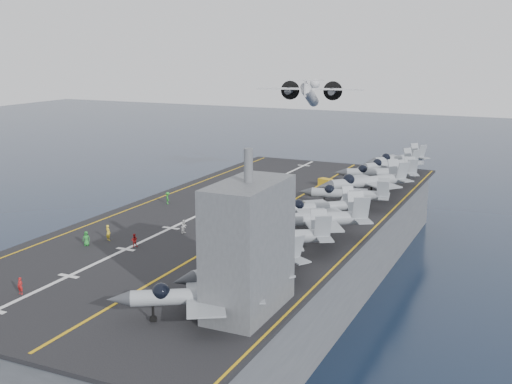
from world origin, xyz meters
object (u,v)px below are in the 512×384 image
at_px(tow_cart_a, 223,251).
at_px(transport_plane, 310,95).
at_px(fighter_jet_0, 196,294).
at_px(island_superstructure, 249,232).

relative_size(tow_cart_a, transport_plane, 0.10).
xyz_separation_m(fighter_jet_0, transport_plane, (-22.86, 90.62, 10.42)).
distance_m(island_superstructure, fighter_jet_0, 7.21).
bearing_deg(transport_plane, tow_cart_a, -77.15).
bearing_deg(fighter_jet_0, transport_plane, 104.16).
distance_m(fighter_jet_0, tow_cart_a, 17.43).
xyz_separation_m(island_superstructure, tow_cart_a, (-9.20, 12.47, -6.84)).
height_order(island_superstructure, transport_plane, transport_plane).
bearing_deg(transport_plane, fighter_jet_0, -75.84).
bearing_deg(tow_cart_a, transport_plane, 102.85).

